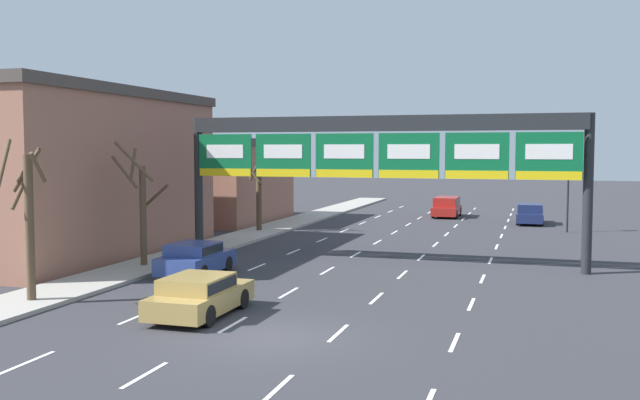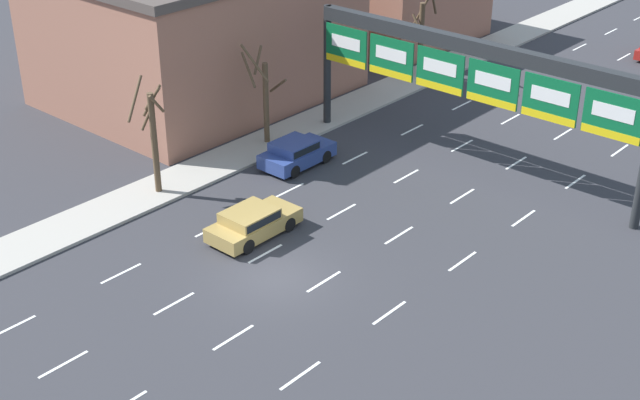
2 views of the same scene
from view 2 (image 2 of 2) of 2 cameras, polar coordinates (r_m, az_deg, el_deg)
The scene contains 10 objects.
ground_plane at distance 36.14m, azimuth -2.77°, elevation -4.95°, with size 220.00×220.00×0.00m, color #333338.
sidewalk_left at distance 42.55m, azimuth -12.18°, elevation -0.16°, with size 2.80×110.00×0.15m.
lane_dashes at distance 45.55m, azimuth 9.09°, elevation 1.94°, with size 10.02×67.00×0.01m.
sign_gantry at distance 43.43m, azimuth 9.57°, elevation 8.53°, with size 18.52×0.70×6.80m.
building_near at distance 54.15m, azimuth -7.89°, elevation 10.87°, with size 13.45×16.50×8.28m.
car_blue at distance 45.14m, azimuth -1.53°, elevation 3.08°, with size 1.96×3.96×1.38m.
car_gold at distance 38.75m, azimuth -4.34°, elevation -1.39°, with size 1.96×4.25×1.31m.
tree_bare_closest at distance 57.47m, azimuth 6.53°, elevation 10.53°, with size 1.81×1.59×5.28m.
tree_bare_second at distance 42.06m, azimuth -10.66°, elevation 4.21°, with size 1.61×1.82×5.48m.
tree_bare_third at distance 46.88m, azimuth -3.59°, elevation 6.77°, with size 2.25×2.27×5.48m.
Camera 2 is at (21.47, -21.72, 19.31)m, focal length 50.00 mm.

